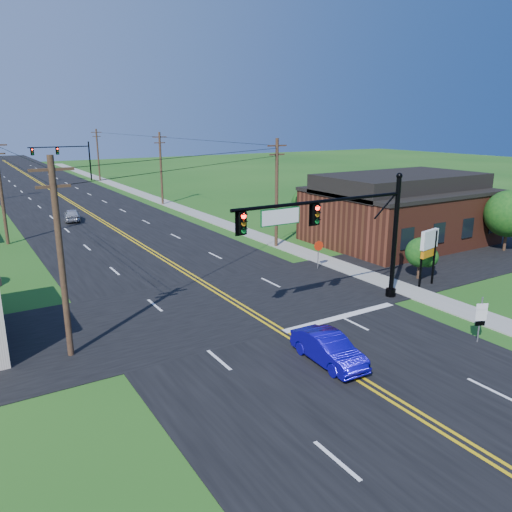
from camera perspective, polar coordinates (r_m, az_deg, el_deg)
ground at (r=20.68m, az=14.21°, el=-15.33°), size 260.00×260.00×0.00m
road_main at (r=64.32m, az=-19.44°, el=5.11°), size 16.00×220.00×0.04m
road_cross at (r=29.35m, az=-2.74°, el=-5.41°), size 70.00×10.00×0.04m
sidewalk at (r=58.15m, az=-7.08°, el=4.89°), size 2.00×160.00×0.08m
signal_mast_main at (r=27.25m, az=9.29°, el=3.16°), size 11.30×0.60×7.48m
signal_mast_far at (r=93.95m, az=-21.13°, el=10.68°), size 10.98×0.60×7.48m
brick_building at (r=45.52m, az=15.97°, el=4.51°), size 14.20×11.20×4.70m
utility_pole_left_a at (r=23.10m, az=-21.43°, el=0.04°), size 1.80×0.28×9.00m
utility_pole_left_b at (r=47.58m, az=-27.13°, el=6.76°), size 1.80×0.28×9.00m
utility_pole_right_a at (r=41.51m, az=2.37°, el=7.41°), size 1.80×0.28×9.00m
utility_pole_right_b at (r=64.59m, az=-10.81°, el=9.95°), size 1.80×0.28×9.00m
utility_pole_right_c at (r=93.16m, az=-17.61°, el=11.06°), size 1.80×0.28×9.00m
tree_right_front at (r=45.22m, az=26.92°, el=4.33°), size 3.80×3.80×5.00m
tree_right_back at (r=48.62m, az=5.80°, el=5.96°), size 3.00×3.00×4.10m
shrub_corner at (r=35.00m, az=18.29°, el=0.37°), size 2.00×2.00×2.86m
blue_car at (r=22.44m, az=8.29°, el=-10.52°), size 1.55×4.09×1.33m
distant_car at (r=56.55m, az=-20.28°, el=4.39°), size 2.16×4.00×1.29m
route_sign at (r=26.15m, az=24.29°, el=-6.32°), size 0.54×0.27×2.33m
stop_sign at (r=35.89m, az=7.16°, el=0.84°), size 0.74×0.16×2.10m
pylon_sign at (r=33.51m, az=19.17°, el=1.16°), size 1.81×0.63×3.70m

